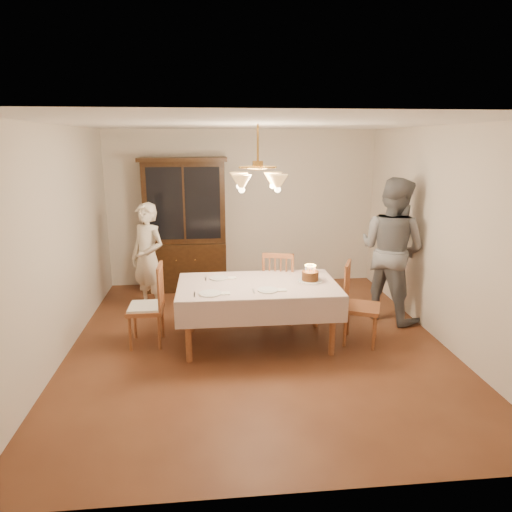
{
  "coord_description": "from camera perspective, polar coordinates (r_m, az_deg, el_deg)",
  "views": [
    {
      "loc": [
        -0.54,
        -5.17,
        2.43
      ],
      "look_at": [
        0.0,
        0.2,
        1.05
      ],
      "focal_mm": 32.0,
      "sensor_mm": 36.0,
      "label": 1
    }
  ],
  "objects": [
    {
      "name": "birthday_cake",
      "position": [
        5.58,
        6.78,
        -2.58
      ],
      "size": [
        0.3,
        0.3,
        0.21
      ],
      "color": "white",
      "rests_on": "dining_table"
    },
    {
      "name": "room_shell",
      "position": [
        5.27,
        0.22,
        5.07
      ],
      "size": [
        5.0,
        5.0,
        5.0
      ],
      "color": "white",
      "rests_on": "ground"
    },
    {
      "name": "chair_far_side",
      "position": [
        6.23,
        2.87,
        -4.27
      ],
      "size": [
        0.53,
        0.51,
        1.0
      ],
      "color": "brown",
      "rests_on": "ground"
    },
    {
      "name": "place_setting_near_right",
      "position": [
        5.21,
        1.63,
        -4.29
      ],
      "size": [
        0.38,
        0.24,
        0.02
      ],
      "color": "white",
      "rests_on": "dining_table"
    },
    {
      "name": "place_setting_far_left",
      "position": [
        5.68,
        -4.51,
        -2.75
      ],
      "size": [
        0.38,
        0.24,
        0.02
      ],
      "color": "white",
      "rests_on": "dining_table"
    },
    {
      "name": "chair_left_end",
      "position": [
        5.68,
        -13.53,
        -6.42
      ],
      "size": [
        0.42,
        0.44,
        1.0
      ],
      "color": "brown",
      "rests_on": "ground"
    },
    {
      "name": "chandelier",
      "position": [
        5.22,
        0.22,
        9.36
      ],
      "size": [
        0.62,
        0.62,
        0.73
      ],
      "color": "#BF8C3F",
      "rests_on": "ground"
    },
    {
      "name": "chair_right_end",
      "position": [
        5.72,
        12.93,
        -6.37
      ],
      "size": [
        0.56,
        0.57,
        1.0
      ],
      "color": "brown",
      "rests_on": "ground"
    },
    {
      "name": "adult_in_grey",
      "position": [
        6.47,
        16.58,
        0.76
      ],
      "size": [
        1.17,
        1.2,
        1.95
      ],
      "primitive_type": "imported",
      "rotation": [
        0.0,
        0.0,
        2.23
      ],
      "color": "slate",
      "rests_on": "ground"
    },
    {
      "name": "elderly_woman",
      "position": [
        6.65,
        -13.34,
        -0.3
      ],
      "size": [
        0.69,
        0.66,
        1.59
      ],
      "primitive_type": "imported",
      "rotation": [
        0.0,
        0.0,
        -0.67
      ],
      "color": "#F4E6CE",
      "rests_on": "ground"
    },
    {
      "name": "place_setting_near_left",
      "position": [
        5.12,
        -5.6,
        -4.69
      ],
      "size": [
        0.4,
        0.25,
        0.02
      ],
      "color": "white",
      "rests_on": "dining_table"
    },
    {
      "name": "dining_table",
      "position": [
        5.48,
        0.21,
        -4.23
      ],
      "size": [
        1.9,
        1.1,
        0.76
      ],
      "color": "brown",
      "rests_on": "ground"
    },
    {
      "name": "china_hutch",
      "position": [
        7.56,
        -8.81,
        3.58
      ],
      "size": [
        1.38,
        0.54,
        2.16
      ],
      "color": "black",
      "rests_on": "ground"
    },
    {
      "name": "ground",
      "position": [
        5.74,
        0.2,
        -10.72
      ],
      "size": [
        5.0,
        5.0,
        0.0
      ],
      "primitive_type": "plane",
      "color": "#522917",
      "rests_on": "ground"
    }
  ]
}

